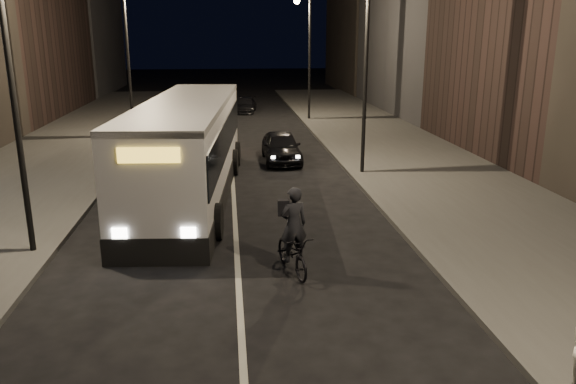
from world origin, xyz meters
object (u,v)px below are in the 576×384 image
object	(u,v)px
cyclist_on_bicycle	(293,244)
car_near	(281,147)
city_bus	(189,145)
streetlight_right_far	(306,42)
streetlight_left_near	(19,57)
car_far	(245,105)
streetlight_left_far	(132,44)
car_mid	(188,113)
streetlight_right_mid	(360,48)

from	to	relation	value
cyclist_on_bicycle	car_near	world-z (taller)	cyclist_on_bicycle
city_bus	cyclist_on_bicycle	size ratio (longest dim) A/B	5.83
streetlight_right_far	streetlight_left_near	world-z (taller)	same
car_far	streetlight_left_far	bearing A→B (deg)	-113.69
cyclist_on_bicycle	car_far	world-z (taller)	cyclist_on_bicycle
car_near	car_far	distance (m)	17.87
streetlight_left_near	cyclist_on_bicycle	world-z (taller)	streetlight_left_near
streetlight_left_far	car_near	bearing A→B (deg)	-42.04
streetlight_right_far	cyclist_on_bicycle	xyz separation A→B (m)	(-3.93, -25.96, -4.59)
streetlight_left_far	city_bus	bearing A→B (deg)	-73.40
streetlight_right_far	car_near	bearing A→B (deg)	-102.88
car_mid	streetlight_right_far	bearing A→B (deg)	-178.55
streetlight_right_far	cyclist_on_bicycle	size ratio (longest dim) A/B	3.50
streetlight_left_near	streetlight_left_far	xyz separation A→B (m)	(0.00, 18.00, 0.00)
cyclist_on_bicycle	car_far	bearing A→B (deg)	76.53
streetlight_right_far	car_far	distance (m)	7.96
streetlight_left_far	car_near	xyz separation A→B (m)	(7.70, -6.95, -4.64)
city_bus	car_far	xyz separation A→B (m)	(2.89, 23.41, -1.40)
car_near	car_far	xyz separation A→B (m)	(-1.08, 17.84, -0.17)
car_near	cyclist_on_bicycle	bearing A→B (deg)	-94.89
streetlight_right_mid	car_near	bearing A→B (deg)	134.10
streetlight_right_mid	car_far	size ratio (longest dim) A/B	2.12
streetlight_right_far	car_mid	xyz separation A→B (m)	(-8.18, 0.13, -4.71)
streetlight_left_near	car_near	world-z (taller)	streetlight_left_near
streetlight_right_mid	car_mid	distance (m)	18.69
streetlight_right_mid	city_bus	world-z (taller)	streetlight_right_mid
streetlight_right_far	streetlight_left_near	size ratio (longest dim) A/B	1.00
streetlight_left_near	cyclist_on_bicycle	xyz separation A→B (m)	(6.73, -1.96, -4.59)
streetlight_left_far	streetlight_right_far	bearing A→B (deg)	29.36
streetlight_left_near	car_mid	bearing A→B (deg)	84.12
streetlight_left_far	car_mid	size ratio (longest dim) A/B	2.06
streetlight_right_far	city_bus	world-z (taller)	streetlight_right_far
streetlight_right_mid	streetlight_left_near	distance (m)	13.33
streetlight_left_near	car_far	world-z (taller)	streetlight_left_near
streetlight_left_near	streetlight_left_far	bearing A→B (deg)	90.00
car_far	city_bus	bearing A→B (deg)	-89.44
streetlight_right_far	car_mid	size ratio (longest dim) A/B	2.06
streetlight_right_far	cyclist_on_bicycle	bearing A→B (deg)	-98.61
cyclist_on_bicycle	car_near	size ratio (longest dim) A/B	0.55
streetlight_right_mid	car_mid	xyz separation A→B (m)	(-8.18, 16.13, -4.71)
streetlight_right_mid	streetlight_left_far	world-z (taller)	same
streetlight_right_mid	cyclist_on_bicycle	size ratio (longest dim) A/B	3.50
city_bus	car_mid	world-z (taller)	city_bus
streetlight_left_far	car_near	distance (m)	11.36
car_near	car_mid	xyz separation A→B (m)	(-5.22, 13.08, -0.08)
car_near	car_mid	world-z (taller)	car_near
streetlight_right_far	car_near	xyz separation A→B (m)	(-2.96, -12.95, -4.64)
streetlight_right_far	car_near	world-z (taller)	streetlight_right_far
streetlight_left_near	cyclist_on_bicycle	size ratio (longest dim) A/B	3.50
streetlight_right_far	city_bus	size ratio (longest dim) A/B	0.60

